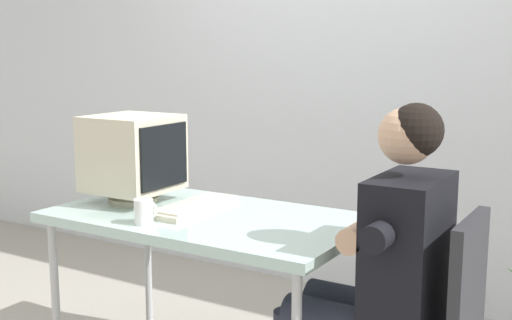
{
  "coord_description": "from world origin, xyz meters",
  "views": [
    {
      "loc": [
        1.55,
        -2.16,
        1.44
      ],
      "look_at": [
        0.24,
        0.0,
        1.01
      ],
      "focal_mm": 45.74,
      "sensor_mm": 36.0,
      "label": 1
    }
  ],
  "objects_px": {
    "person_seated": "(379,266)",
    "desk_mug": "(144,212)",
    "desk": "(206,226)",
    "crt_monitor": "(133,154)",
    "keyboard": "(194,206)"
  },
  "relations": [
    {
      "from": "desk_mug",
      "to": "desk",
      "type": "bearing_deg",
      "value": 66.4
    },
    {
      "from": "person_seated",
      "to": "desk_mug",
      "type": "bearing_deg",
      "value": -166.82
    },
    {
      "from": "desk",
      "to": "desk_mug",
      "type": "relative_size",
      "value": 12.83
    },
    {
      "from": "person_seated",
      "to": "desk_mug",
      "type": "relative_size",
      "value": 12.48
    },
    {
      "from": "crt_monitor",
      "to": "keyboard",
      "type": "bearing_deg",
      "value": 2.07
    },
    {
      "from": "desk",
      "to": "crt_monitor",
      "type": "distance_m",
      "value": 0.49
    },
    {
      "from": "desk",
      "to": "keyboard",
      "type": "distance_m",
      "value": 0.12
    },
    {
      "from": "person_seated",
      "to": "crt_monitor",
      "type": "bearing_deg",
      "value": 176.7
    },
    {
      "from": "keyboard",
      "to": "person_seated",
      "type": "relative_size",
      "value": 0.37
    },
    {
      "from": "keyboard",
      "to": "person_seated",
      "type": "xyz_separation_m",
      "value": [
        0.87,
        -0.08,
        -0.09
      ]
    },
    {
      "from": "desk",
      "to": "person_seated",
      "type": "xyz_separation_m",
      "value": [
        0.78,
        -0.05,
        -0.02
      ]
    },
    {
      "from": "desk",
      "to": "keyboard",
      "type": "relative_size",
      "value": 2.78
    },
    {
      "from": "crt_monitor",
      "to": "person_seated",
      "type": "bearing_deg",
      "value": -3.3
    },
    {
      "from": "desk",
      "to": "person_seated",
      "type": "height_order",
      "value": "person_seated"
    },
    {
      "from": "person_seated",
      "to": "desk_mug",
      "type": "xyz_separation_m",
      "value": [
        -0.89,
        -0.21,
        0.13
      ]
    }
  ]
}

